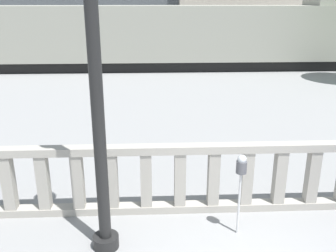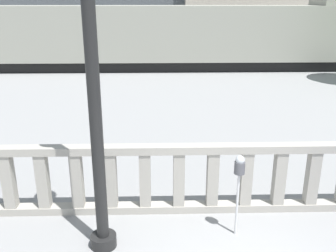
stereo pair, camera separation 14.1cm
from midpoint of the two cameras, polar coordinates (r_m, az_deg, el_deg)
balustrade at (r=6.94m, az=8.86°, el=-7.80°), size 12.70×0.24×1.31m
lamppost at (r=5.19m, az=-11.87°, el=9.01°), size 0.43×0.43×5.17m
parking_meter at (r=6.08m, az=10.41°, el=-6.78°), size 0.17×0.17×1.42m
train_near at (r=20.84m, az=-4.71°, el=13.43°), size 24.97×2.61×3.98m
train_far at (r=30.17m, az=-0.19°, el=15.42°), size 26.74×2.77×4.25m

